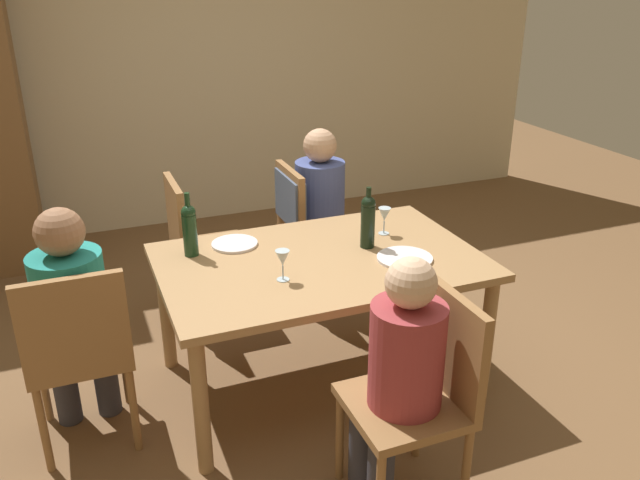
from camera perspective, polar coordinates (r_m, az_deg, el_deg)
name	(u,v)px	position (r m, az deg, el deg)	size (l,w,h in m)	color
ground_plane	(320,380)	(3.60, 0.00, -12.13)	(10.00, 10.00, 0.00)	brown
rear_room_partition	(197,60)	(5.60, -10.73, 15.22)	(6.40, 0.12, 2.70)	beige
dining_table	(320,273)	(3.28, 0.00, -2.92)	(1.59, 1.03, 0.72)	#A87F51
chair_far_right	(302,217)	(4.14, -1.60, 2.06)	(0.46, 0.44, 0.92)	olive
chair_left_end	(78,347)	(3.06, -20.42, -8.78)	(0.44, 0.44, 0.92)	olive
chair_near	(424,385)	(2.68, 9.09, -12.47)	(0.44, 0.44, 0.92)	olive
chair_far_left	(197,241)	(3.99, -10.73, -0.08)	(0.44, 0.44, 0.92)	olive
person_woman_host	(324,204)	(4.16, 0.33, 3.21)	(0.36, 0.31, 1.15)	#33333D
person_man_bearded	(73,309)	(3.10, -20.85, -5.70)	(0.31, 0.36, 1.15)	#33333D
person_man_guest	(400,369)	(2.57, 7.02, -11.13)	(0.34, 0.29, 1.10)	#33333D
wine_bottle_tall_green	(190,228)	(3.29, -11.36, 1.01)	(0.07, 0.07, 0.33)	#19381E
wine_bottle_dark_red	(368,220)	(3.33, 4.22, 1.76)	(0.07, 0.07, 0.32)	black
wine_glass_near_left	(384,215)	(3.52, 5.67, 2.16)	(0.07, 0.07, 0.15)	silver
wine_glass_centre	(283,259)	(2.98, -3.30, -1.68)	(0.07, 0.07, 0.15)	silver
dinner_plate_host	(235,244)	(3.42, -7.49, -0.33)	(0.24, 0.24, 0.01)	white
dinner_plate_guest_left	(405,258)	(3.25, 7.43, -1.58)	(0.28, 0.28, 0.01)	white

